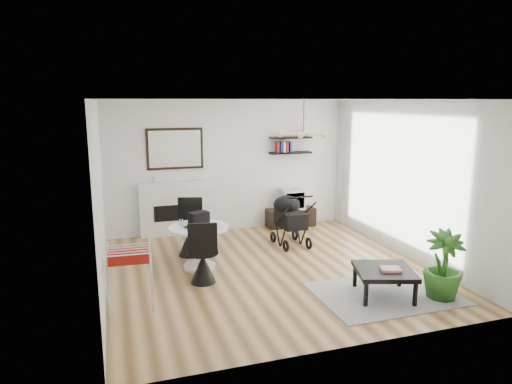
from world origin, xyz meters
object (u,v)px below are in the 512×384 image
object	(u,v)px
tv_console	(291,217)
stroller	(290,222)
drying_rack	(130,278)
potted_plant	(443,265)
fireplace	(177,202)
dining_table	(199,241)
crt_tv	(292,199)
coffee_table	(384,272)

from	to	relation	value
tv_console	stroller	world-z (taller)	stroller
tv_console	drying_rack	world-z (taller)	drying_rack
potted_plant	tv_console	bearing A→B (deg)	98.48
fireplace	dining_table	bearing A→B (deg)	-88.37
fireplace	dining_table	distance (m)	2.01
stroller	drying_rack	bearing A→B (deg)	-149.27
dining_table	drying_rack	world-z (taller)	drying_rack
fireplace	stroller	world-z (taller)	fireplace
crt_tv	dining_table	bearing A→B (deg)	-141.71
fireplace	dining_table	size ratio (longest dim) A/B	2.26
fireplace	tv_console	world-z (taller)	fireplace
stroller	tv_console	bearing A→B (deg)	63.91
tv_console	potted_plant	size ratio (longest dim) A/B	1.11
coffee_table	potted_plant	world-z (taller)	potted_plant
fireplace	coffee_table	distance (m)	4.52
fireplace	tv_console	bearing A→B (deg)	-2.80
fireplace	crt_tv	world-z (taller)	fireplace
dining_table	crt_tv	bearing A→B (deg)	38.29
tv_console	stroller	size ratio (longest dim) A/B	1.02
crt_tv	dining_table	world-z (taller)	crt_tv
dining_table	tv_console	bearing A→B (deg)	38.53
fireplace	tv_console	distance (m)	2.47
drying_rack	stroller	world-z (taller)	stroller
crt_tv	potted_plant	world-z (taller)	potted_plant
dining_table	stroller	xyz separation A→B (m)	(1.86, 0.72, -0.02)
potted_plant	stroller	bearing A→B (deg)	110.92
fireplace	crt_tv	distance (m)	2.44
crt_tv	drying_rack	size ratio (longest dim) A/B	0.57
fireplace	dining_table	world-z (taller)	fireplace
crt_tv	potted_plant	xyz separation A→B (m)	(0.59, -4.05, -0.13)
drying_rack	potted_plant	size ratio (longest dim) A/B	0.90
dining_table	coffee_table	size ratio (longest dim) A/B	1.00
drying_rack	coffee_table	world-z (taller)	drying_rack
dining_table	stroller	distance (m)	2.00
fireplace	stroller	distance (m)	2.32
dining_table	fireplace	bearing A→B (deg)	91.63
dining_table	potted_plant	xyz separation A→B (m)	(2.97, -2.17, 0.01)
crt_tv	stroller	distance (m)	1.28
tv_console	coffee_table	size ratio (longest dim) A/B	1.11
drying_rack	potted_plant	xyz separation A→B (m)	(4.10, -0.89, 0.03)
crt_tv	drying_rack	xyz separation A→B (m)	(-3.52, -3.16, -0.16)
tv_console	stroller	xyz separation A→B (m)	(-0.50, -1.17, 0.25)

